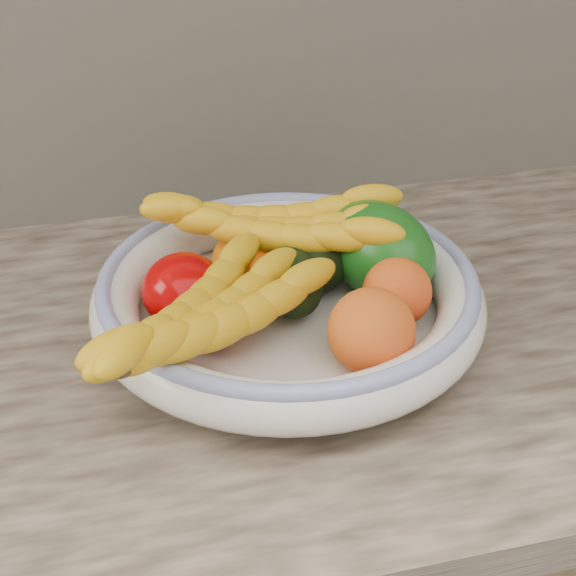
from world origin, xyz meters
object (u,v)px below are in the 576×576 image
(fruit_bowl, at_px, (288,298))
(banana_bunch_back, at_px, (272,232))
(banana_bunch_front, at_px, (204,325))
(green_mango, at_px, (379,250))

(fruit_bowl, xyz_separation_m, banana_bunch_back, (0.00, 0.07, 0.04))
(fruit_bowl, bearing_deg, banana_bunch_back, 89.97)
(banana_bunch_back, xyz_separation_m, banana_bunch_front, (-0.10, -0.14, -0.01))
(fruit_bowl, height_order, banana_bunch_back, banana_bunch_back)
(fruit_bowl, distance_m, green_mango, 0.11)
(banana_bunch_front, bearing_deg, banana_bunch_back, 15.73)
(banana_bunch_back, distance_m, banana_bunch_front, 0.17)
(green_mango, xyz_separation_m, banana_bunch_front, (-0.20, -0.10, 0.01))
(fruit_bowl, relative_size, banana_bunch_back, 1.36)
(banana_bunch_back, bearing_deg, banana_bunch_front, -104.92)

